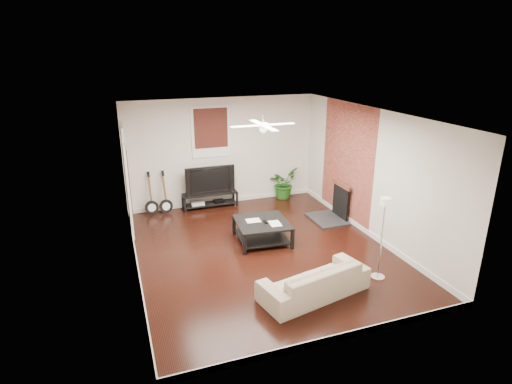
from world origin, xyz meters
TOP-DOWN VIEW (x-y plane):
  - room at (0.00, 0.00)m, footprint 5.01×6.01m
  - brick_accent at (2.49, 1.00)m, footprint 0.02×2.20m
  - fireplace at (2.20, 1.00)m, footprint 0.80×1.10m
  - window_back at (-0.30, 2.97)m, footprint 1.00×0.06m
  - door_left at (-2.46, 1.90)m, footprint 0.08×1.00m
  - tv_stand at (-0.43, 2.78)m, footprint 1.43×0.38m
  - tv at (-0.43, 2.80)m, footprint 1.28×0.17m
  - coffee_table at (0.15, 0.43)m, footprint 1.18×1.18m
  - sofa at (0.26, -1.81)m, footprint 2.02×1.14m
  - floor_lamp at (1.61, -1.71)m, footprint 0.31×0.31m
  - potted_plant at (1.66, 2.82)m, footprint 1.02×1.00m
  - guitar_left at (-1.93, 2.75)m, footprint 0.35×0.26m
  - guitar_right at (-1.58, 2.72)m, footprint 0.37×0.29m
  - ceiling_fan at (0.00, 0.00)m, footprint 1.24×1.24m

SIDE VIEW (x-z plane):
  - tv_stand at x=-0.43m, z-range 0.00..0.40m
  - coffee_table at x=0.15m, z-range 0.00..0.46m
  - sofa at x=0.26m, z-range 0.00..0.56m
  - potted_plant at x=1.66m, z-range 0.00..0.85m
  - fireplace at x=2.20m, z-range 0.00..0.92m
  - guitar_left at x=-1.93m, z-range 0.00..1.10m
  - guitar_right at x=-1.58m, z-range 0.00..1.10m
  - tv at x=-0.43m, z-range 0.40..1.14m
  - floor_lamp at x=1.61m, z-range 0.00..1.56m
  - door_left at x=-2.46m, z-range 0.00..2.50m
  - room at x=0.00m, z-range 0.00..2.80m
  - brick_accent at x=2.49m, z-range 0.00..2.80m
  - window_back at x=-0.30m, z-range 1.30..2.60m
  - ceiling_fan at x=0.00m, z-range 2.44..2.76m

